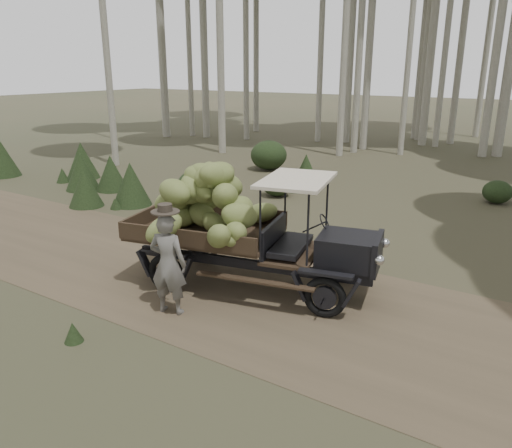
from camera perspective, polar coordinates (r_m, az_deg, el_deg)
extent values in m
plane|color=#473D2B|center=(9.56, -8.74, -5.60)|extent=(120.00, 120.00, 0.00)
cube|color=brown|center=(9.56, -8.74, -5.58)|extent=(70.00, 4.00, 0.01)
cube|color=black|center=(8.22, 10.31, -2.91)|extent=(1.06, 1.02, 0.49)
cube|color=black|center=(8.16, 13.71, -3.29)|extent=(0.28, 0.89, 0.55)
cube|color=black|center=(8.46, 1.99, -1.37)|extent=(0.34, 1.24, 0.49)
cube|color=#38281C|center=(8.94, -5.66, -1.02)|extent=(2.79, 2.12, 0.07)
cube|color=#38281C|center=(9.58, -3.63, 1.33)|extent=(2.45, 0.60, 0.29)
cube|color=#38281C|center=(8.21, -8.10, -1.63)|extent=(2.45, 0.60, 0.29)
cube|color=#38281C|center=(9.48, -12.54, 0.75)|extent=(0.40, 1.58, 0.29)
cube|color=beige|center=(8.09, 4.66, 5.05)|extent=(1.33, 1.71, 0.05)
cube|color=black|center=(9.01, 0.74, -3.07)|extent=(4.03, 0.99, 0.16)
cube|color=black|center=(8.41, -0.79, -4.61)|extent=(4.03, 0.99, 0.16)
torus|color=black|center=(9.10, 9.81, -4.56)|extent=(0.69, 0.27, 0.68)
torus|color=black|center=(7.82, 7.86, -8.31)|extent=(0.69, 0.27, 0.68)
torus|color=black|center=(9.91, -6.13, -2.53)|extent=(0.69, 0.27, 0.68)
torus|color=black|center=(8.74, -10.23, -5.54)|extent=(0.69, 0.27, 0.68)
sphere|color=beige|center=(8.52, 14.53, -2.14)|extent=(0.16, 0.16, 0.16)
sphere|color=beige|center=(7.76, 13.90, -4.04)|extent=(0.16, 0.16, 0.16)
ellipsoid|color=olive|center=(9.05, -6.17, 1.07)|extent=(0.70, 0.44, 0.60)
ellipsoid|color=olive|center=(8.38, -2.04, 1.59)|extent=(0.56, 0.76, 0.62)
ellipsoid|color=olive|center=(8.79, -6.90, 3.67)|extent=(0.36, 0.70, 0.54)
ellipsoid|color=olive|center=(8.68, -5.25, 5.62)|extent=(0.77, 0.83, 0.55)
ellipsoid|color=olive|center=(9.12, 0.59, 1.31)|extent=(0.77, 0.51, 0.51)
ellipsoid|color=olive|center=(9.39, -7.62, 3.27)|extent=(0.68, 0.78, 0.54)
ellipsoid|color=olive|center=(8.72, -3.34, 4.35)|extent=(0.77, 0.79, 0.58)
ellipsoid|color=olive|center=(8.65, -5.76, 5.15)|extent=(0.52, 0.67, 0.42)
ellipsoid|color=olive|center=(9.36, -7.61, 1.25)|extent=(0.74, 0.86, 0.49)
ellipsoid|color=olive|center=(9.38, -7.38, 3.09)|extent=(0.81, 0.43, 0.59)
ellipsoid|color=olive|center=(8.82, -7.24, 4.29)|extent=(0.79, 0.92, 0.65)
ellipsoid|color=olive|center=(8.56, -4.75, 5.61)|extent=(0.78, 0.89, 0.55)
ellipsoid|color=olive|center=(8.00, -2.40, -1.05)|extent=(0.77, 0.76, 0.58)
ellipsoid|color=olive|center=(9.09, -9.56, 2.55)|extent=(0.93, 0.64, 0.70)
ellipsoid|color=olive|center=(8.66, -9.25, 3.65)|extent=(0.84, 0.61, 0.48)
ellipsoid|color=olive|center=(8.78, -6.17, 5.72)|extent=(0.67, 0.51, 0.38)
ellipsoid|color=olive|center=(8.77, -4.82, 0.11)|extent=(0.71, 0.53, 0.47)
ellipsoid|color=olive|center=(9.16, -5.16, 2.79)|extent=(0.51, 0.77, 0.53)
ellipsoid|color=olive|center=(8.42, -3.56, 3.18)|extent=(0.88, 0.95, 0.67)
ellipsoid|color=olive|center=(8.79, -6.72, 5.33)|extent=(0.70, 0.50, 0.50)
ellipsoid|color=olive|center=(9.11, -9.13, 0.97)|extent=(0.85, 0.77, 0.59)
ellipsoid|color=olive|center=(8.19, -1.90, 0.98)|extent=(0.76, 0.82, 0.56)
ellipsoid|color=olive|center=(8.65, -5.00, 3.70)|extent=(0.81, 0.76, 0.53)
ellipsoid|color=olive|center=(8.56, -4.66, 5.45)|extent=(0.81, 0.77, 0.52)
ellipsoid|color=olive|center=(8.05, -2.52, -1.33)|extent=(0.54, 0.71, 0.35)
ellipsoid|color=olive|center=(8.15, -1.88, 0.92)|extent=(0.77, 0.75, 0.51)
ellipsoid|color=olive|center=(8.72, -6.18, 4.16)|extent=(0.84, 0.72, 0.54)
ellipsoid|color=olive|center=(8.53, -4.68, 5.54)|extent=(0.47, 0.81, 0.60)
ellipsoid|color=olive|center=(8.29, -10.47, -0.51)|extent=(0.78, 0.86, 0.68)
ellipsoid|color=olive|center=(7.86, -4.26, -1.40)|extent=(0.79, 0.77, 0.62)
imported|color=#63605B|center=(7.82, -10.00, -4.54)|extent=(0.68, 0.53, 1.64)
cylinder|color=#342C24|center=(7.55, -10.34, 1.38)|extent=(0.53, 0.53, 0.02)
cylinder|color=#342C24|center=(7.54, -10.36, 1.78)|extent=(0.27, 0.27, 0.13)
cone|color=#233319|center=(14.59, -18.97, 3.95)|extent=(0.96, 0.96, 1.06)
cone|color=#233319|center=(18.39, -19.27, 6.88)|extent=(1.13, 1.13, 1.25)
cone|color=#233319|center=(19.86, -27.15, 6.83)|extent=(1.22, 1.22, 1.36)
ellipsoid|color=#233319|center=(14.16, -6.58, 4.28)|extent=(1.22, 1.22, 0.98)
cone|color=#233319|center=(14.34, -14.10, 4.47)|extent=(1.09, 1.09, 1.21)
cone|color=#233319|center=(15.53, 4.43, 4.58)|extent=(0.45, 0.45, 0.50)
ellipsoid|color=#233319|center=(14.95, 2.41, 4.53)|extent=(0.87, 0.87, 0.70)
cone|color=#233319|center=(16.28, -16.23, 5.63)|extent=(1.00, 1.00, 1.11)
ellipsoid|color=#233319|center=(15.73, 25.88, 3.33)|extent=(0.81, 0.81, 0.65)
cone|color=#233319|center=(16.64, -19.32, 5.71)|extent=(1.06, 1.06, 1.18)
cone|color=#233319|center=(18.61, 5.75, 6.96)|extent=(0.59, 0.59, 0.65)
ellipsoid|color=#233319|center=(18.85, 1.46, 7.88)|extent=(1.36, 1.36, 1.09)
cone|color=#233319|center=(17.99, -21.24, 5.22)|extent=(0.44, 0.44, 0.49)
cone|color=#233319|center=(14.16, -15.86, 2.26)|extent=(0.27, 0.27, 0.30)
cone|color=#233319|center=(11.22, -0.55, -1.02)|extent=(0.27, 0.27, 0.30)
cone|color=#233319|center=(11.36, -1.81, -0.79)|extent=(0.27, 0.27, 0.30)
cone|color=#233319|center=(12.88, -8.73, 1.24)|extent=(0.27, 0.27, 0.30)
cone|color=#233319|center=(10.93, 8.43, -1.74)|extent=(0.27, 0.27, 0.30)
cone|color=#233319|center=(12.53, -8.68, 0.78)|extent=(0.27, 0.27, 0.30)
cone|color=#233319|center=(10.94, 4.41, -1.58)|extent=(0.27, 0.27, 0.30)
cone|color=#233319|center=(14.11, -15.66, 2.22)|extent=(0.27, 0.27, 0.30)
cone|color=#233319|center=(7.65, -20.18, -11.53)|extent=(0.27, 0.27, 0.30)
cone|color=#233319|center=(14.66, -19.10, 2.46)|extent=(0.27, 0.27, 0.30)
cone|color=#233319|center=(13.16, -11.83, 1.41)|extent=(0.27, 0.27, 0.30)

